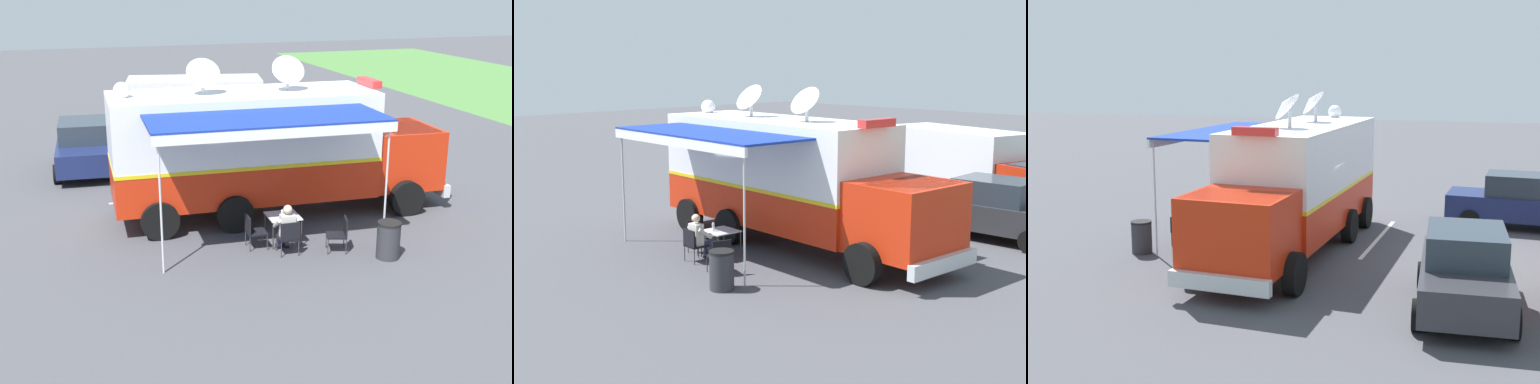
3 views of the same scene
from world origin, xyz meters
The scene contains 12 objects.
ground_plane centered at (0.00, 0.00, 0.00)m, with size 100.00×100.00×0.00m, color #47474C.
lot_stripe centered at (-2.03, -1.16, 0.00)m, with size 0.12×4.80×0.01m, color silver.
command_truck centered at (0.07, 0.75, 1.95)m, with size 5.10×9.59×4.53m.
folding_table centered at (2.33, 0.35, 0.67)m, with size 0.83×0.83×0.73m.
water_bottle centered at (2.51, 0.26, 0.83)m, with size 0.07×0.07×0.22m.
folding_chair_at_table centered at (3.13, 0.20, 0.51)m, with size 0.50×0.50×0.87m.
folding_chair_beside_table centered at (2.46, -0.50, 0.51)m, with size 0.50×0.50×0.87m.
folding_chair_spare_by_truck centered at (3.30, 1.49, 0.51)m, with size 0.60×0.60×0.87m.
seated_responder centered at (2.94, 0.21, 0.65)m, with size 0.67×0.57×1.25m.
trash_bin centered at (4.02, 2.42, 0.46)m, with size 0.57×0.57×0.91m.
car_behind_truck centered at (-6.02, -3.94, 0.88)m, with size 4.32×2.25×1.76m.
car_far_corner centered at (-4.75, 4.37, 0.88)m, with size 2.23×4.31×1.76m.
Camera 3 is at (-5.12, 18.17, 5.02)m, focal length 46.12 mm.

